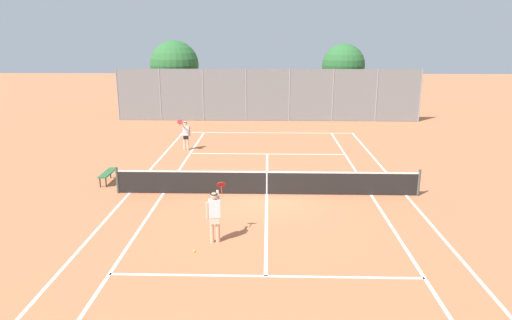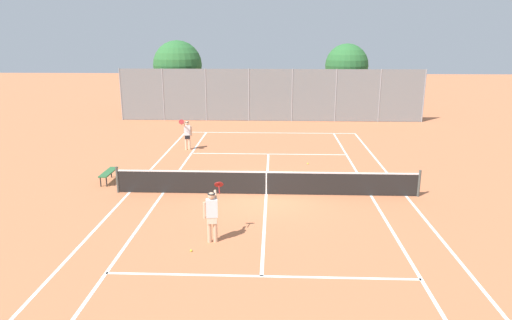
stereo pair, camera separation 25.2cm
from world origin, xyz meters
The scene contains 12 objects.
ground_plane centered at (0.00, 0.00, 0.00)m, with size 120.00×120.00×0.00m, color #C67047.
court_line_markings centered at (0.00, 0.00, 0.00)m, with size 11.10×23.90×0.01m.
tennis_net centered at (0.00, 0.00, 0.51)m, with size 12.00×0.10×1.07m.
player_near_side centered at (-1.55, -4.38, 0.93)m, with size 0.57×0.81×1.77m.
player_far_left centered at (-4.47, 7.18, 0.93)m, with size 0.59×0.79×1.77m.
loose_tennis_ball_0 centered at (2.34, 1.78, 0.03)m, with size 0.07×0.07×0.07m, color #D1DB33.
loose_tennis_ball_1 centered at (-2.09, -5.07, 0.03)m, with size 0.07×0.07×0.07m, color #D1DB33.
loose_tennis_ball_2 centered at (1.96, 4.48, 0.03)m, with size 0.07×0.07×0.07m, color #D1DB33.
courtside_bench centered at (-6.79, 1.32, 0.41)m, with size 0.36×1.50×0.47m.
back_fence centered at (0.00, 16.22, 1.90)m, with size 22.19×0.08×3.80m.
tree_behind_left centered at (-7.23, 18.71, 3.79)m, with size 3.76×3.76×5.77m.
tree_behind_right centered at (6.00, 19.68, 3.71)m, with size 3.37×3.37×5.52m.
Camera 2 is at (0.29, -17.10, 6.07)m, focal length 32.00 mm.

